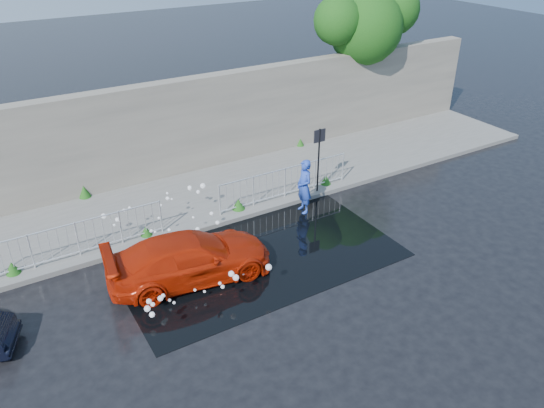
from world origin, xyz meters
The scene contains 13 objects.
ground centered at (0.00, 0.00, 0.00)m, with size 90.00×90.00×0.00m, color black.
pavement centered at (0.00, 5.00, 0.07)m, with size 30.00×4.00×0.15m, color #61615D.
curb centered at (0.00, 3.00, 0.08)m, with size 30.00×0.25×0.16m, color #61615D.
retaining_wall centered at (0.00, 7.20, 1.90)m, with size 30.00×0.60×3.50m, color #676057.
puddle centered at (0.50, 1.00, 0.01)m, with size 8.00×5.00×0.01m, color black.
sign_post centered at (4.20, 3.10, 1.72)m, with size 0.45×0.06×2.50m.
tree centered at (9.60, 7.41, 4.76)m, with size 5.10×3.16×6.31m.
railing_left centered at (-4.00, 3.35, 0.74)m, with size 5.05×0.05×1.10m.
railing_right centered at (3.00, 3.35, 0.74)m, with size 5.05×0.05×1.10m.
weeds centered at (-0.35, 4.61, 0.33)m, with size 12.17×3.93×0.43m.
water_spray centered at (-1.49, 1.49, 0.70)m, with size 3.73×5.41×1.04m.
red_car centered at (-1.60, 0.89, 0.65)m, with size 1.82×4.48×1.30m, color #B41E07.
person centered at (3.13, 2.37, 0.93)m, with size 0.68×0.45×1.87m, color blue.
Camera 1 is at (-5.78, -10.42, 8.89)m, focal length 35.00 mm.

